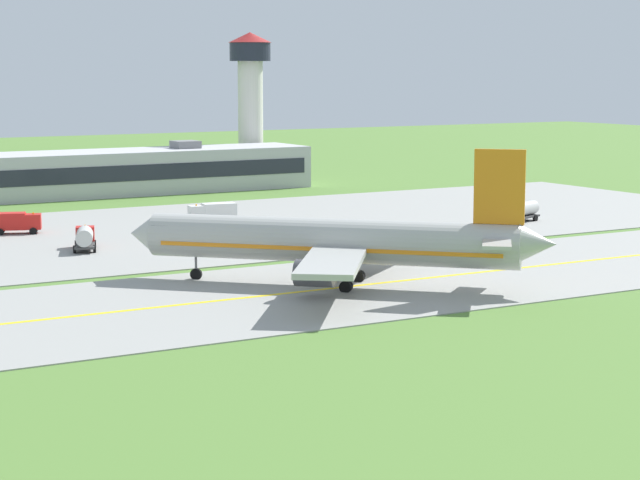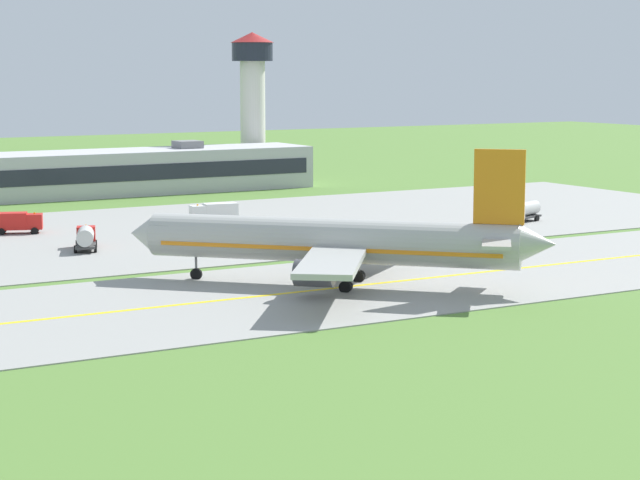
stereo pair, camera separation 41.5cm
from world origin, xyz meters
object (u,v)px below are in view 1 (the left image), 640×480
airplane_lead (336,242)px  service_truck_pushback (15,222)px  service_truck_fuel (522,211)px  service_truck_catering (213,212)px  control_tower (250,91)px  service_truck_baggage (85,237)px

airplane_lead → service_truck_pushback: (-15.66, 48.41, -2.60)m
service_truck_fuel → airplane_lead: bearing=-148.7°
service_truck_fuel → service_truck_catering: service_truck_fuel is taller
service_truck_fuel → control_tower: (-3.75, 69.45, 14.15)m
service_truck_baggage → control_tower: 84.35m
service_truck_fuel → service_truck_pushback: bearing=159.8°
service_truck_baggage → service_truck_catering: size_ratio=1.01×
airplane_lead → service_truck_pushback: 50.94m
airplane_lead → service_truck_baggage: size_ratio=4.95×
service_truck_fuel → service_truck_catering: size_ratio=1.01×
service_truck_baggage → service_truck_catering: service_truck_baggage is taller
airplane_lead → service_truck_catering: (8.93, 45.46, -2.60)m
service_truck_baggage → service_truck_pushback: size_ratio=1.00×
service_truck_fuel → control_tower: bearing=93.1°
service_truck_fuel → service_truck_catering: 39.61m
service_truck_catering → control_tower: (31.06, 50.55, 14.15)m
airplane_lead → service_truck_catering: bearing=78.9°
service_truck_fuel → service_truck_pushback: (-59.40, 21.84, -0.00)m
control_tower → service_truck_catering: bearing=-121.6°
service_truck_baggage → service_truck_catering: 25.66m
service_truck_fuel → control_tower: control_tower is taller
service_truck_catering → service_truck_pushback: (-24.59, 2.94, 0.00)m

